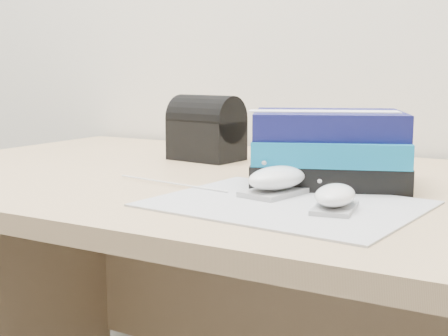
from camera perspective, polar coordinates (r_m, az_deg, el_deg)
The scene contains 7 objects.
desk at distance 1.16m, azimuth 8.86°, elevation -12.40°, with size 1.60×0.80×0.73m.
mousepad at distance 0.87m, azimuth 5.71°, elevation -3.28°, with size 0.35×0.27×0.00m, color #95969D.
mouse_rear at distance 0.92m, azimuth 4.90°, elevation -1.11°, with size 0.08×0.12×0.05m.
mouse_front at distance 0.83m, azimuth 10.12°, elevation -2.65°, with size 0.07×0.10×0.04m.
usb_cable at distance 1.01m, azimuth -4.83°, elevation -1.40°, with size 0.00×0.00×0.23m, color white.
book_stack at distance 1.03m, azimuth 9.59°, elevation 1.78°, with size 0.30×0.27×0.12m.
pouch at distance 1.29m, azimuth -1.63°, elevation 3.62°, with size 0.15×0.11×0.13m.
Camera 1 is at (0.38, 0.63, 0.91)m, focal length 50.00 mm.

